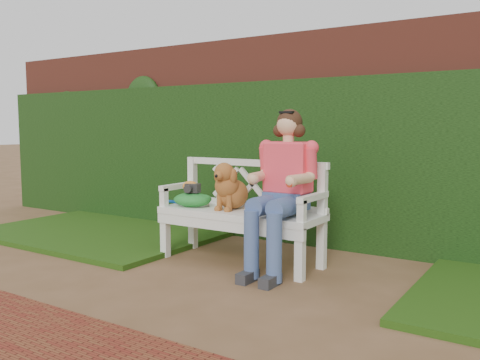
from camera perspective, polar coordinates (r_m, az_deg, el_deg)
The scene contains 11 objects.
ground at distance 3.88m, azimuth -0.20°, elevation -12.37°, with size 60.00×60.00×0.00m, color brown.
brick_wall at distance 5.37m, azimuth 10.94°, elevation 4.61°, with size 10.00×0.30×2.20m, color brown.
ivy_hedge at distance 5.18m, azimuth 9.98°, elevation 1.81°, with size 10.00×0.18×1.70m, color #244F18.
grass_left at distance 6.06m, azimuth -14.82°, elevation -5.58°, with size 2.60×2.00×0.05m, color #1A410E.
garden_bench at distance 4.59m, azimuth 0.00°, elevation -6.35°, with size 1.58×0.60×0.48m, color white, non-canonical shape.
seated_woman at distance 4.26m, azimuth 5.11°, elevation -1.54°, with size 0.56×0.75×1.33m, color #FF3477, non-canonical shape.
dog at distance 4.56m, azimuth -1.04°, elevation -0.61°, with size 0.29×0.39×0.43m, color brown, non-canonical shape.
tennis_racket at distance 4.84m, azimuth -5.44°, elevation -2.66°, with size 0.59×0.25×0.03m, color silver, non-canonical shape.
green_bag at distance 4.77m, azimuth -5.39°, elevation -2.18°, with size 0.38×0.29×0.13m, color #27981A, non-canonical shape.
camera_item at distance 4.76m, azimuth -5.33°, elevation -0.91°, with size 0.13×0.09×0.08m, color #272727.
baseball_glove at distance 4.82m, azimuth -5.60°, elevation -0.71°, with size 0.16×0.12×0.10m, color orange.
Camera 1 is at (2.00, -3.08, 1.22)m, focal length 38.00 mm.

